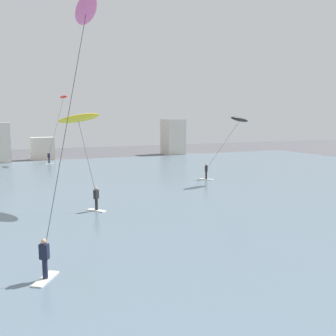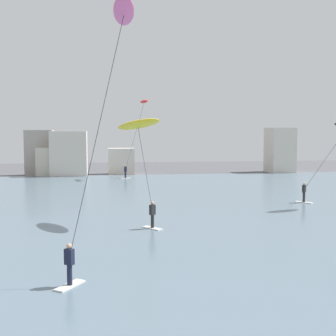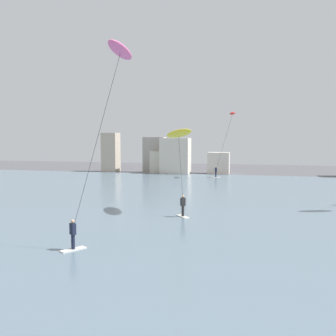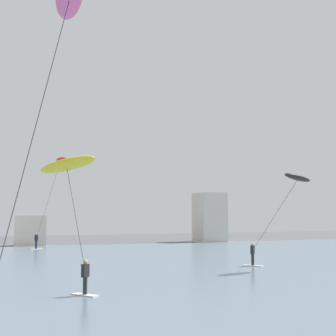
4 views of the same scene
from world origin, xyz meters
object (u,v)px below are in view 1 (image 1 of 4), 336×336
(kitesurfer_pink, at_px, (81,43))
(kitesurfer_red, at_px, (61,106))
(kitesurfer_yellow, at_px, (79,124))
(kitesurfer_black, at_px, (235,127))

(kitesurfer_pink, distance_m, kitesurfer_red, 36.32)
(kitesurfer_yellow, distance_m, kitesurfer_pink, 10.64)
(kitesurfer_pink, relative_size, kitesurfer_red, 1.17)
(kitesurfer_black, bearing_deg, kitesurfer_pink, -140.87)
(kitesurfer_yellow, xyz_separation_m, kitesurfer_pink, (-1.59, -9.94, 3.44))
(kitesurfer_black, xyz_separation_m, kitesurfer_red, (-13.34, 22.16, 2.51))
(kitesurfer_black, distance_m, kitesurfer_red, 25.99)
(kitesurfer_pink, height_order, kitesurfer_red, kitesurfer_pink)
(kitesurfer_yellow, height_order, kitesurfer_black, kitesurfer_yellow)
(kitesurfer_yellow, bearing_deg, kitesurfer_red, 85.19)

